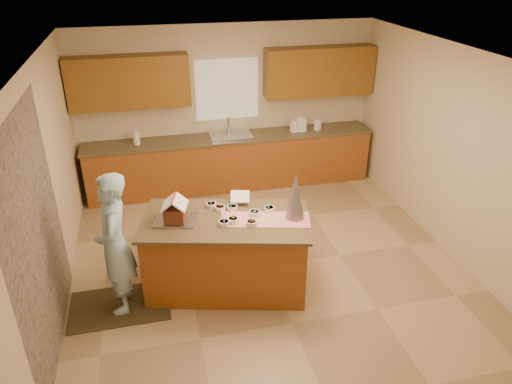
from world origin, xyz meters
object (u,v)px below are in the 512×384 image
island_base (226,255)px  boy (115,244)px  gingerbread_house (175,211)px  tinsel_tree (295,196)px

island_base → boy: 1.31m
boy → gingerbread_house: (0.69, 0.19, 0.23)m
boy → gingerbread_house: bearing=106.9°
tinsel_tree → boy: size_ratio=0.34×
boy → gingerbread_house: boy is taller
boy → tinsel_tree: bearing=90.1°
island_base → boy: (-1.25, -0.10, 0.40)m
tinsel_tree → gingerbread_house: (-1.35, 0.24, -0.15)m
tinsel_tree → gingerbread_house: tinsel_tree is taller
island_base → gingerbread_house: 0.85m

